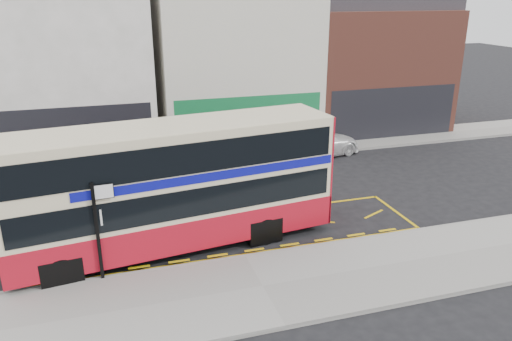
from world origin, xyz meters
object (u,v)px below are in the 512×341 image
object	(u,v)px
car_white	(315,143)
car_grey	(140,160)
car_silver	(47,170)
bus_stop_post	(98,222)
double_decker_bus	(175,185)
street_tree_right	(280,90)

from	to	relation	value
car_white	car_grey	bearing A→B (deg)	76.76
car_silver	bus_stop_post	bearing A→B (deg)	-157.90
car_grey	double_decker_bus	bearing A→B (deg)	-164.25
car_silver	car_grey	bearing A→B (deg)	-75.58
double_decker_bus	car_white	size ratio (longest dim) A/B	2.18
car_white	bus_stop_post	bearing A→B (deg)	118.12
bus_stop_post	car_grey	size ratio (longest dim) A/B	0.82
double_decker_bus	car_white	bearing A→B (deg)	35.56
double_decker_bus	car_grey	distance (m)	8.38
bus_stop_post	street_tree_right	distance (m)	16.20
bus_stop_post	street_tree_right	size ratio (longest dim) A/B	0.67
bus_stop_post	double_decker_bus	bearing A→B (deg)	29.44
double_decker_bus	street_tree_right	distance (m)	13.31
car_silver	street_tree_right	xyz separation A→B (m)	(12.55, 3.18, 2.48)
car_grey	car_white	size ratio (longest dim) A/B	0.74
bus_stop_post	car_grey	bearing A→B (deg)	75.42
bus_stop_post	car_white	distance (m)	14.98
double_decker_bus	car_grey	size ratio (longest dim) A/B	2.95
car_grey	street_tree_right	size ratio (longest dim) A/B	0.81
car_white	double_decker_bus	bearing A→B (deg)	120.12
double_decker_bus	car_white	xyz separation A→B (m)	(8.73, 8.09, -1.58)
street_tree_right	bus_stop_post	bearing A→B (deg)	-129.10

